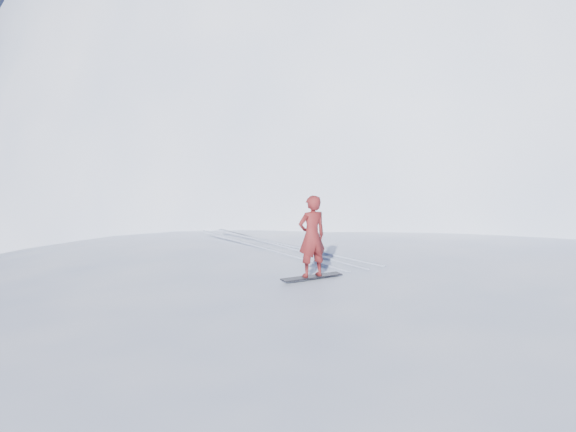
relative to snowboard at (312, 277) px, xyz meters
name	(u,v)px	position (x,y,z in m)	size (l,w,h in m)	color
ground	(457,402)	(2.28, -1.81, -2.41)	(400.00, 400.00, 0.00)	white
near_ridge	(402,346)	(3.28, 1.19, -2.41)	(36.00, 28.00, 4.80)	white
summit_peak	(435,196)	(24.28, 24.19, -2.41)	(60.00, 56.00, 56.00)	white
peak_shoulder	(338,221)	(12.28, 18.19, -2.41)	(28.00, 24.00, 18.00)	white
wind_bumps	(371,370)	(1.72, 0.31, -2.41)	(16.00, 14.40, 1.00)	white
snowboard	(312,277)	(0.00, 0.00, 0.00)	(1.30, 0.24, 0.02)	black
snowboarder	(312,236)	(0.00, 0.00, 0.82)	(0.59, 0.39, 1.62)	maroon
board_tracks	(280,246)	(0.83, 2.97, 0.01)	(1.97, 5.94, 0.04)	silver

